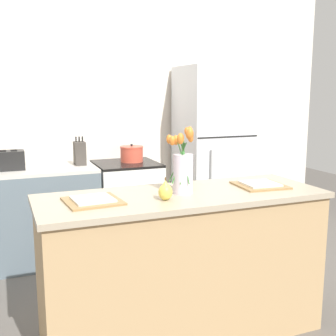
{
  "coord_description": "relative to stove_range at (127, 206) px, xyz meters",
  "views": [
    {
      "loc": [
        -1.04,
        -2.33,
        1.56
      ],
      "look_at": [
        0.0,
        0.25,
        1.06
      ],
      "focal_mm": 45.0,
      "sensor_mm": 36.0,
      "label": 1
    }
  ],
  "objects": [
    {
      "name": "knife_block",
      "position": [
        -0.44,
        0.04,
        0.56
      ],
      "size": [
        0.1,
        0.14,
        0.27
      ],
      "color": "#3D3833",
      "rests_on": "back_counter"
    },
    {
      "name": "refrigerator",
      "position": [
        0.95,
        0.0,
        0.47
      ],
      "size": [
        0.68,
        0.67,
        1.83
      ],
      "color": "silver",
      "rests_on": "ground_plane"
    },
    {
      "name": "kitchen_island",
      "position": [
        -0.1,
        -1.6,
        0.03
      ],
      "size": [
        1.8,
        0.66,
        0.94
      ],
      "color": "tan",
      "rests_on": "ground_plane"
    },
    {
      "name": "back_wall",
      "position": [
        -0.1,
        0.4,
        0.91
      ],
      "size": [
        5.2,
        0.08,
        2.7
      ],
      "color": "silver",
      "rests_on": "ground_plane"
    },
    {
      "name": "plate_setting_right",
      "position": [
        0.47,
        -1.6,
        0.51
      ],
      "size": [
        0.33,
        0.33,
        0.02
      ],
      "color": "olive",
      "rests_on": "kitchen_island"
    },
    {
      "name": "stove_range",
      "position": [
        0.0,
        0.0,
        0.0
      ],
      "size": [
        0.6,
        0.61,
        0.89
      ],
      "color": "silver",
      "rests_on": "ground_plane"
    },
    {
      "name": "toaster",
      "position": [
        -1.07,
        0.0,
        0.53
      ],
      "size": [
        0.28,
        0.18,
        0.17
      ],
      "color": "black",
      "rests_on": "back_counter"
    },
    {
      "name": "cooking_pot",
      "position": [
        0.07,
        0.03,
        0.52
      ],
      "size": [
        0.23,
        0.23,
        0.18
      ],
      "color": "#CC4C38",
      "rests_on": "stove_range"
    },
    {
      "name": "ground_plane",
      "position": [
        -0.1,
        -1.6,
        -0.44
      ],
      "size": [
        10.0,
        10.0,
        0.0
      ],
      "primitive_type": "plane",
      "color": "#59544F"
    },
    {
      "name": "flower_vase",
      "position": [
        -0.1,
        -1.6,
        0.67
      ],
      "size": [
        0.17,
        0.17,
        0.41
      ],
      "color": "silver",
      "rests_on": "kitchen_island"
    },
    {
      "name": "pear_figurine",
      "position": [
        -0.26,
        -1.71,
        0.55
      ],
      "size": [
        0.08,
        0.08,
        0.14
      ],
      "color": "#E5CC4C",
      "rests_on": "kitchen_island"
    },
    {
      "name": "plate_setting_left",
      "position": [
        -0.67,
        -1.6,
        0.51
      ],
      "size": [
        0.33,
        0.33,
        0.02
      ],
      "color": "olive",
      "rests_on": "kitchen_island"
    },
    {
      "name": "back_counter",
      "position": [
        -1.16,
        0.0,
        0.0
      ],
      "size": [
        1.68,
        0.6,
        0.89
      ],
      "color": "slate",
      "rests_on": "ground_plane"
    }
  ]
}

